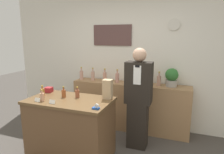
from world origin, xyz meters
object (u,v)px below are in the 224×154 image
(shopkeeper, at_px, (138,99))
(tape_dispenser, at_px, (96,107))
(paper_bag, at_px, (108,89))
(potted_plant, at_px, (172,77))

(shopkeeper, bearing_deg, tape_dispenser, -113.00)
(paper_bag, relative_size, tape_dispenser, 3.19)
(potted_plant, height_order, tape_dispenser, potted_plant)
(shopkeeper, distance_m, potted_plant, 0.82)
(potted_plant, relative_size, paper_bag, 1.16)
(shopkeeper, xyz_separation_m, paper_bag, (-0.38, -0.38, 0.23))
(potted_plant, distance_m, tape_dispenser, 1.68)
(shopkeeper, height_order, tape_dispenser, shopkeeper)
(paper_bag, distance_m, tape_dispenser, 0.48)
(potted_plant, bearing_deg, paper_bag, -130.18)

